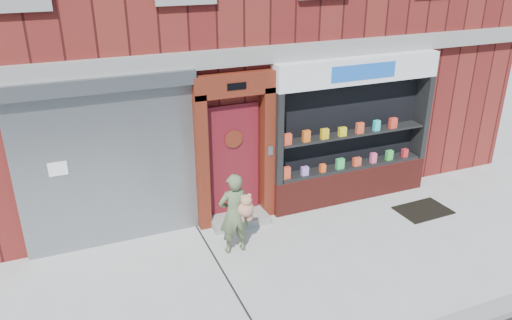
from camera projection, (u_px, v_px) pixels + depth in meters
ground at (316, 262)px, 8.45m from camera, size 80.00×80.00×0.00m
shutter_bay at (107, 154)px, 8.35m from camera, size 3.10×0.30×3.04m
red_door_bay at (235, 150)px, 9.18m from camera, size 1.52×0.58×2.90m
pharmacy_bay at (352, 137)px, 10.05m from camera, size 3.50×0.41×3.00m
woman at (235, 213)px, 8.47m from camera, size 0.61×0.36×1.47m
doormat at (423, 210)px, 10.06m from camera, size 1.06×0.76×0.03m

